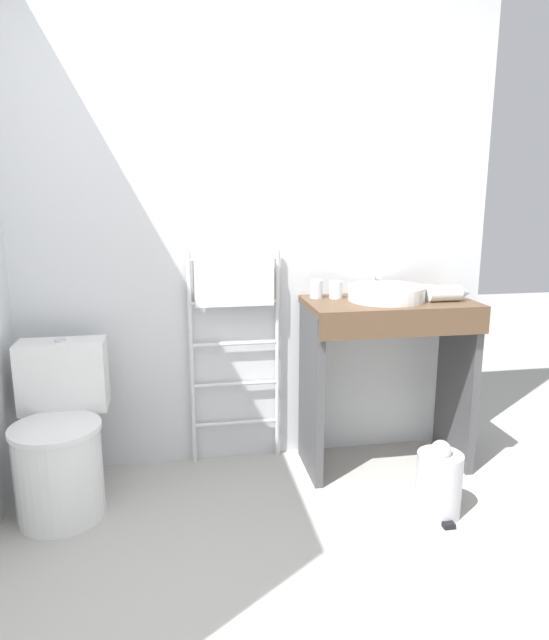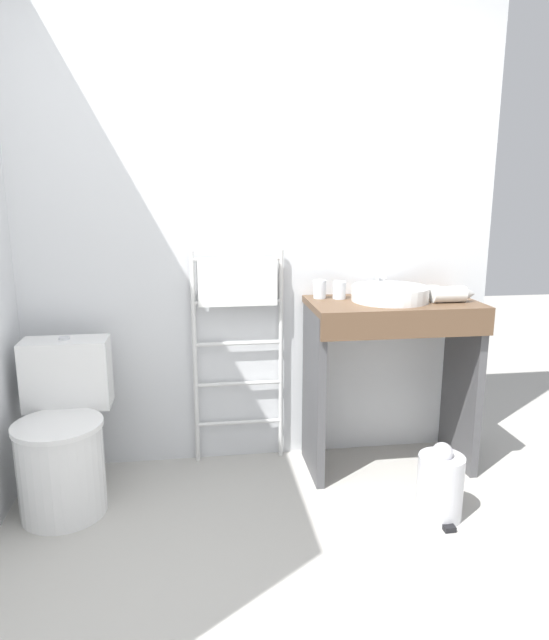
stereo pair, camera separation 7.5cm
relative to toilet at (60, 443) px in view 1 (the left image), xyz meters
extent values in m
cube|color=silver|center=(0.92, 0.45, 1.00)|extent=(2.60, 0.12, 2.64)
cylinder|color=white|center=(0.00, -0.07, -0.12)|extent=(0.38, 0.38, 0.42)
cylinder|color=white|center=(0.00, -0.07, 0.10)|extent=(0.39, 0.39, 0.02)
cube|color=white|center=(0.00, 0.19, 0.26)|extent=(0.40, 0.19, 0.34)
cylinder|color=silver|center=(0.00, 0.19, 0.43)|extent=(0.05, 0.05, 0.01)
cylinder|color=silver|center=(0.61, 0.36, 0.25)|extent=(0.02, 0.02, 1.15)
cylinder|color=silver|center=(1.07, 0.36, 0.25)|extent=(0.02, 0.02, 1.15)
cylinder|color=silver|center=(0.84, 0.36, -0.12)|extent=(0.46, 0.02, 0.02)
cylinder|color=silver|center=(0.84, 0.36, 0.11)|extent=(0.46, 0.02, 0.02)
cylinder|color=silver|center=(0.84, 0.36, 0.33)|extent=(0.46, 0.02, 0.02)
cylinder|color=silver|center=(0.84, 0.36, 0.55)|extent=(0.46, 0.02, 0.02)
cylinder|color=silver|center=(0.84, 0.36, 0.78)|extent=(0.46, 0.02, 0.02)
cube|color=white|center=(0.84, 0.33, 0.66)|extent=(0.41, 0.04, 0.25)
cube|color=brown|center=(1.61, 0.16, 0.56)|extent=(0.84, 0.47, 0.03)
cube|color=brown|center=(1.61, -0.06, 0.49)|extent=(0.84, 0.02, 0.10)
cube|color=#4C4C4F|center=(1.21, 0.16, 0.11)|extent=(0.04, 0.40, 0.86)
cube|color=#4C4C4F|center=(2.01, 0.16, 0.11)|extent=(0.04, 0.40, 0.86)
cylinder|color=white|center=(1.59, 0.17, 0.61)|extent=(0.39, 0.39, 0.07)
cylinder|color=silver|center=(1.59, 0.17, 0.65)|extent=(0.32, 0.32, 0.01)
cylinder|color=silver|center=(1.59, 0.36, 0.63)|extent=(0.02, 0.02, 0.12)
cylinder|color=silver|center=(1.59, 0.32, 0.68)|extent=(0.02, 0.09, 0.02)
cylinder|color=silver|center=(1.26, 0.29, 0.62)|extent=(0.07, 0.07, 0.09)
cylinder|color=silver|center=(1.36, 0.26, 0.62)|extent=(0.07, 0.07, 0.09)
cylinder|color=white|center=(1.87, 0.09, 0.62)|extent=(0.17, 0.08, 0.08)
cone|color=silver|center=(1.98, 0.09, 0.62)|extent=(0.06, 0.07, 0.07)
cube|color=white|center=(1.83, 0.17, 0.62)|extent=(0.05, 0.08, 0.06)
cylinder|color=silver|center=(1.68, -0.35, -0.18)|extent=(0.20, 0.20, 0.29)
sphere|color=silver|center=(1.68, -0.35, -0.01)|extent=(0.09, 0.09, 0.09)
cube|color=black|center=(1.68, -0.47, -0.31)|extent=(0.05, 0.04, 0.02)
camera|label=1|loc=(0.55, -2.53, 1.12)|focal=32.00mm
camera|label=2|loc=(0.62, -2.54, 1.12)|focal=32.00mm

